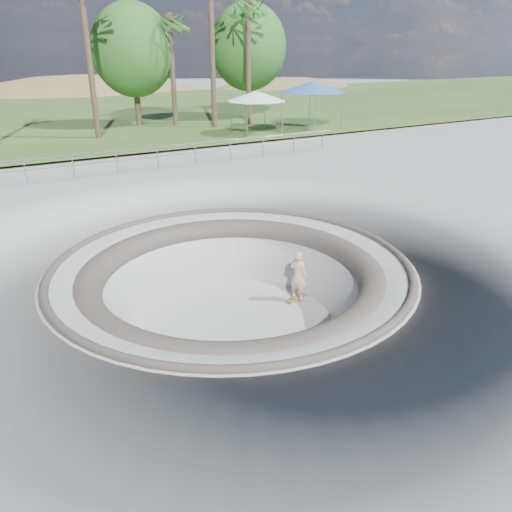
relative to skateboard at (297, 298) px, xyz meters
name	(u,v)px	position (x,y,z in m)	size (l,w,h in m)	color
ground	(231,264)	(-2.49, -0.24, 1.83)	(180.00, 180.00, 0.00)	#A6A6A0
skate_bowl	(233,320)	(-2.49, -0.24, 0.00)	(14.00, 14.00, 4.10)	#A6A6A0
grass_strip	(47,117)	(-2.49, 33.76, 2.05)	(180.00, 36.00, 0.12)	#2C5622
distant_hills	(60,152)	(1.29, 56.93, -5.19)	(103.20, 45.00, 28.60)	brown
safety_railing	(117,161)	(-2.49, 11.76, 2.53)	(25.00, 0.06, 1.03)	gray
skateboard	(297,298)	(0.00, 0.00, 0.00)	(0.83, 0.39, 0.08)	olive
skater	(298,275)	(0.00, 0.00, 0.83)	(0.59, 0.39, 1.62)	#E3B093
canopy_white	(256,96)	(8.47, 17.76, 4.50)	(5.39, 5.39, 2.73)	gray
canopy_blue	(313,87)	(12.97, 17.76, 4.93)	(6.18, 6.18, 3.22)	gray
palm_d	(170,25)	(5.10, 23.92, 8.87)	(2.60, 2.60, 8.09)	brown
palm_f	(248,9)	(10.06, 21.73, 9.86)	(2.60, 2.60, 9.15)	brown
bushy_tree_mid	(133,50)	(2.80, 25.40, 7.24)	(5.85, 5.31, 8.43)	brown
bushy_tree_right	(248,47)	(12.00, 25.26, 7.42)	(6.05, 5.50, 8.73)	brown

